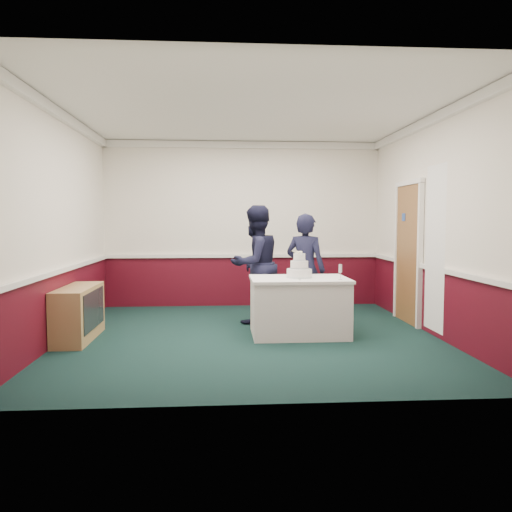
{
  "coord_description": "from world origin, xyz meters",
  "views": [
    {
      "loc": [
        -0.39,
        -6.64,
        1.57
      ],
      "look_at": [
        0.06,
        -0.1,
        1.1
      ],
      "focal_mm": 35.0,
      "sensor_mm": 36.0,
      "label": 1
    }
  ],
  "objects": [
    {
      "name": "room_shell",
      "position": [
        0.08,
        0.61,
        1.97
      ],
      "size": [
        5.0,
        5.0,
        3.0
      ],
      "color": "white",
      "rests_on": "ground"
    },
    {
      "name": "person_woman",
      "position": [
        0.85,
        0.68,
        0.84
      ],
      "size": [
        0.73,
        0.66,
        1.67
      ],
      "primitive_type": "imported",
      "rotation": [
        0.0,
        0.0,
        2.59
      ],
      "color": "black",
      "rests_on": "ground"
    },
    {
      "name": "champagne_flute",
      "position": [
        1.16,
        -0.23,
        0.93
      ],
      "size": [
        0.05,
        0.05,
        0.21
      ],
      "color": "silver",
      "rests_on": "cake_table"
    },
    {
      "name": "ground",
      "position": [
        0.0,
        0.0,
        0.0
      ],
      "size": [
        5.0,
        5.0,
        0.0
      ],
      "primitive_type": "plane",
      "color": "#14312A",
      "rests_on": "ground"
    },
    {
      "name": "person_man",
      "position": [
        0.12,
        0.93,
        0.9
      ],
      "size": [
        1.11,
        1.07,
        1.8
      ],
      "primitive_type": "imported",
      "rotation": [
        0.0,
        0.0,
        3.79
      ],
      "color": "black",
      "rests_on": "ground"
    },
    {
      "name": "cake_knife",
      "position": [
        0.63,
        -0.15,
        0.79
      ],
      "size": [
        0.02,
        0.22,
        0.0
      ],
      "primitive_type": "cube",
      "rotation": [
        0.0,
        0.0,
        -0.04
      ],
      "color": "silver",
      "rests_on": "cake_table"
    },
    {
      "name": "wedding_cake",
      "position": [
        0.66,
        0.05,
        0.9
      ],
      "size": [
        0.35,
        0.35,
        0.36
      ],
      "color": "white",
      "rests_on": "cake_table"
    },
    {
      "name": "cake_table",
      "position": [
        0.66,
        0.05,
        0.4
      ],
      "size": [
        1.32,
        0.92,
        0.79
      ],
      "color": "white",
      "rests_on": "ground"
    },
    {
      "name": "sideboard",
      "position": [
        -2.28,
        -0.01,
        0.35
      ],
      "size": [
        0.41,
        1.2,
        0.7
      ],
      "color": "#A77751",
      "rests_on": "ground"
    }
  ]
}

